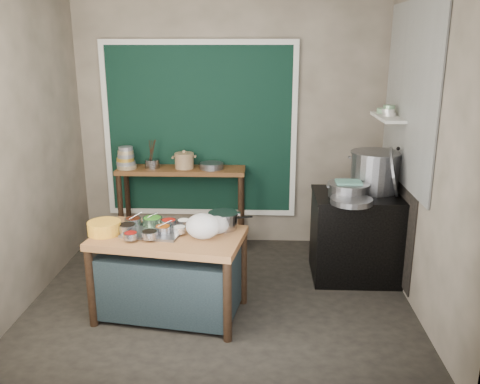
{
  "coord_description": "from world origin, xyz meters",
  "views": [
    {
      "loc": [
        0.36,
        -4.31,
        2.31
      ],
      "look_at": [
        0.17,
        0.25,
        0.97
      ],
      "focal_mm": 38.0,
      "sensor_mm": 36.0,
      "label": 1
    }
  ],
  "objects_px": {
    "saucepan": "(223,220)",
    "ceramic_crock": "(184,162)",
    "prep_table": "(170,275)",
    "yellow_basin": "(104,228)",
    "stock_pot": "(375,171)",
    "back_counter": "(183,208)",
    "stove_block": "(358,237)",
    "utensil_cup": "(152,164)",
    "steamer": "(348,190)",
    "condiment_tray": "(153,232)"
  },
  "relations": [
    {
      "from": "prep_table",
      "to": "condiment_tray",
      "type": "distance_m",
      "value": 0.41
    },
    {
      "from": "prep_table",
      "to": "saucepan",
      "type": "bearing_deg",
      "value": 30.0
    },
    {
      "from": "stove_block",
      "to": "ceramic_crock",
      "type": "bearing_deg",
      "value": 158.68
    },
    {
      "from": "saucepan",
      "to": "steamer",
      "type": "bearing_deg",
      "value": 10.89
    },
    {
      "from": "prep_table",
      "to": "stock_pot",
      "type": "relative_size",
      "value": 2.44
    },
    {
      "from": "saucepan",
      "to": "steamer",
      "type": "relative_size",
      "value": 0.64
    },
    {
      "from": "back_counter",
      "to": "prep_table",
      "type": "bearing_deg",
      "value": -85.29
    },
    {
      "from": "prep_table",
      "to": "stock_pot",
      "type": "height_order",
      "value": "stock_pot"
    },
    {
      "from": "yellow_basin",
      "to": "steamer",
      "type": "bearing_deg",
      "value": 19.51
    },
    {
      "from": "yellow_basin",
      "to": "saucepan",
      "type": "distance_m",
      "value": 1.02
    },
    {
      "from": "prep_table",
      "to": "ceramic_crock",
      "type": "distance_m",
      "value": 1.71
    },
    {
      "from": "stove_block",
      "to": "ceramic_crock",
      "type": "relative_size",
      "value": 3.92
    },
    {
      "from": "stove_block",
      "to": "steamer",
      "type": "bearing_deg",
      "value": -150.35
    },
    {
      "from": "condiment_tray",
      "to": "utensil_cup",
      "type": "height_order",
      "value": "utensil_cup"
    },
    {
      "from": "saucepan",
      "to": "ceramic_crock",
      "type": "distance_m",
      "value": 1.52
    },
    {
      "from": "prep_table",
      "to": "stock_pot",
      "type": "distance_m",
      "value": 2.27
    },
    {
      "from": "ceramic_crock",
      "to": "steamer",
      "type": "distance_m",
      "value": 1.9
    },
    {
      "from": "saucepan",
      "to": "ceramic_crock",
      "type": "relative_size",
      "value": 1.17
    },
    {
      "from": "condiment_tray",
      "to": "yellow_basin",
      "type": "bearing_deg",
      "value": -175.57
    },
    {
      "from": "prep_table",
      "to": "saucepan",
      "type": "distance_m",
      "value": 0.66
    },
    {
      "from": "utensil_cup",
      "to": "ceramic_crock",
      "type": "xyz_separation_m",
      "value": [
        0.36,
        0.01,
        0.03
      ]
    },
    {
      "from": "condiment_tray",
      "to": "yellow_basin",
      "type": "height_order",
      "value": "yellow_basin"
    },
    {
      "from": "condiment_tray",
      "to": "yellow_basin",
      "type": "relative_size",
      "value": 1.73
    },
    {
      "from": "utensil_cup",
      "to": "steamer",
      "type": "bearing_deg",
      "value": -20.9
    },
    {
      "from": "saucepan",
      "to": "stock_pot",
      "type": "relative_size",
      "value": 0.52
    },
    {
      "from": "yellow_basin",
      "to": "saucepan",
      "type": "bearing_deg",
      "value": 9.89
    },
    {
      "from": "saucepan",
      "to": "prep_table",
      "type": "bearing_deg",
      "value": -175.12
    },
    {
      "from": "prep_table",
      "to": "stove_block",
      "type": "bearing_deg",
      "value": 34.75
    },
    {
      "from": "prep_table",
      "to": "yellow_basin",
      "type": "relative_size",
      "value": 4.42
    },
    {
      "from": "back_counter",
      "to": "yellow_basin",
      "type": "height_order",
      "value": "back_counter"
    },
    {
      "from": "utensil_cup",
      "to": "steamer",
      "type": "xyz_separation_m",
      "value": [
        2.09,
        -0.8,
        -0.05
      ]
    },
    {
      "from": "utensil_cup",
      "to": "stock_pot",
      "type": "height_order",
      "value": "stock_pot"
    },
    {
      "from": "saucepan",
      "to": "ceramic_crock",
      "type": "xyz_separation_m",
      "value": [
        -0.55,
        1.4,
        0.2
      ]
    },
    {
      "from": "back_counter",
      "to": "ceramic_crock",
      "type": "height_order",
      "value": "ceramic_crock"
    },
    {
      "from": "ceramic_crock",
      "to": "stock_pot",
      "type": "bearing_deg",
      "value": -16.3
    },
    {
      "from": "back_counter",
      "to": "stove_block",
      "type": "xyz_separation_m",
      "value": [
        1.9,
        -0.73,
        -0.05
      ]
    },
    {
      "from": "utensil_cup",
      "to": "ceramic_crock",
      "type": "relative_size",
      "value": 0.73
    },
    {
      "from": "prep_table",
      "to": "condiment_tray",
      "type": "bearing_deg",
      "value": 176.19
    },
    {
      "from": "stove_block",
      "to": "stock_pot",
      "type": "height_order",
      "value": "stock_pot"
    },
    {
      "from": "stove_block",
      "to": "utensil_cup",
      "type": "bearing_deg",
      "value": 162.15
    },
    {
      "from": "ceramic_crock",
      "to": "prep_table",
      "type": "bearing_deg",
      "value": -86.66
    },
    {
      "from": "stove_block",
      "to": "yellow_basin",
      "type": "bearing_deg",
      "value": -159.83
    },
    {
      "from": "back_counter",
      "to": "utensil_cup",
      "type": "height_order",
      "value": "utensil_cup"
    },
    {
      "from": "stock_pot",
      "to": "steamer",
      "type": "distance_m",
      "value": 0.39
    },
    {
      "from": "prep_table",
      "to": "saucepan",
      "type": "xyz_separation_m",
      "value": [
        0.45,
        0.17,
        0.45
      ]
    },
    {
      "from": "prep_table",
      "to": "ceramic_crock",
      "type": "relative_size",
      "value": 5.45
    },
    {
      "from": "prep_table",
      "to": "condiment_tray",
      "type": "height_order",
      "value": "condiment_tray"
    },
    {
      "from": "yellow_basin",
      "to": "stock_pot",
      "type": "height_order",
      "value": "stock_pot"
    },
    {
      "from": "yellow_basin",
      "to": "stock_pot",
      "type": "relative_size",
      "value": 0.55
    },
    {
      "from": "stock_pot",
      "to": "yellow_basin",
      "type": "bearing_deg",
      "value": -158.15
    }
  ]
}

